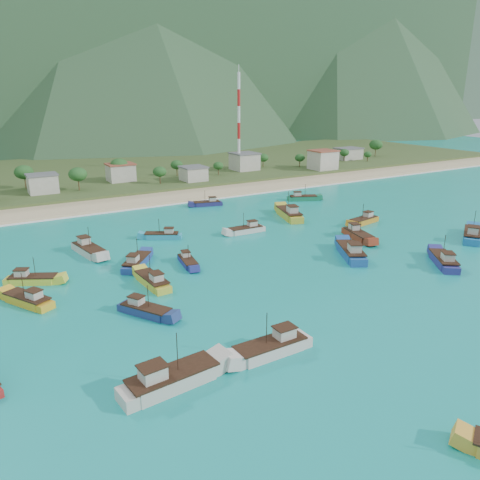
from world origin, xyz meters
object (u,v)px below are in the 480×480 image
boat_9 (89,250)px  boat_15 (351,253)px  boat_6 (171,380)px  boat_17 (188,262)px  boat_8 (153,282)px  boat_1 (272,348)px  boat_4 (32,280)px  radio_tower (239,123)px  boat_24 (358,235)px  boat_29 (207,204)px  boat_2 (145,311)px  boat_19 (162,236)px  boat_20 (444,261)px  boat_21 (364,221)px  boat_10 (137,263)px  boat_33 (472,235)px  boat_7 (246,230)px  boat_14 (28,301)px  boat_12 (303,198)px  boat_27 (289,214)px

boat_9 → boat_15: 57.29m
boat_6 → boat_17: size_ratio=1.50×
boat_8 → boat_1: bearing=-83.5°
boat_1 → boat_4: 49.59m
boat_15 → boat_17: bearing=-175.1°
radio_tower → boat_17: size_ratio=4.67×
boat_4 → boat_24: 72.94m
boat_8 → boat_29: bearing=50.4°
boat_4 → boat_8: size_ratio=0.93×
boat_8 → boat_2: bearing=-119.6°
boat_19 → boat_8: bearing=-175.3°
boat_15 → boat_20: size_ratio=1.17×
boat_20 → boat_24: boat_20 is taller
boat_1 → boat_21: bearing=-55.4°
boat_29 → boat_10: bearing=152.1°
boat_4 → boat_15: boat_15 is taller
boat_10 → boat_33: size_ratio=0.80×
boat_9 → boat_20: size_ratio=1.09×
boat_7 → boat_1: bearing=153.8°
boat_6 → boat_8: bearing=157.8°
boat_21 → boat_19: bearing=62.8°
boat_10 → boat_14: (-21.69, -8.33, -0.03)m
boat_29 → boat_19: bearing=149.5°
boat_19 → boat_29: bearing=-14.9°
boat_7 → boat_33: bearing=-124.6°
boat_1 → boat_20: 50.91m
boat_2 → boat_14: 20.75m
boat_10 → boat_12: 73.72m
boat_2 → boat_12: 90.09m
boat_4 → boat_21: size_ratio=0.93×
radio_tower → boat_7: (-43.33, -77.32, -21.03)m
radio_tower → boat_33: radio_tower is taller
boat_20 → boat_27: 46.99m
boat_9 → boat_27: size_ratio=0.85×
boat_17 → boat_21: (54.31, 4.67, 0.19)m
boat_29 → boat_8: bearing=158.3°
radio_tower → boat_6: radio_tower is taller
boat_19 → boat_14: bearing=155.0°
boat_2 → boat_29: size_ratio=1.01×
boat_12 → boat_21: 31.15m
boat_4 → boat_15: (61.35, -19.41, 0.33)m
boat_2 → boat_4: boat_4 is taller
boat_2 → boat_20: 61.37m
boat_17 → boat_24: size_ratio=0.76×
boat_7 → boat_27: (18.00, 6.21, 0.40)m
boat_24 → boat_14: bearing=13.9°
boat_15 → boat_29: bearing=122.9°
boat_15 → boat_20: bearing=-17.9°
boat_6 → boat_4: bearing=-172.9°
boat_15 → boat_27: bearing=104.3°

